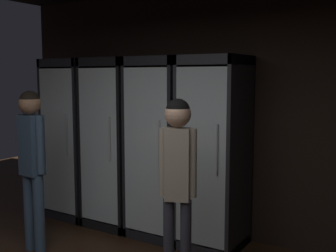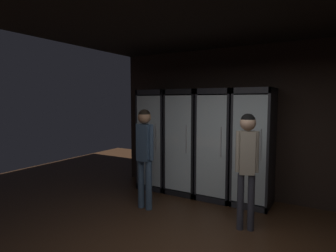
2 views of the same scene
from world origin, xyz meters
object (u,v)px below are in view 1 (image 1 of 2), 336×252
at_px(cooler_left, 118,143).
at_px(cooler_right, 216,154).
at_px(cooler_far_left, 78,139).
at_px(shopper_far, 178,169).
at_px(cooler_center, 163,148).
at_px(shopper_near, 32,153).

xyz_separation_m(cooler_left, cooler_right, (1.31, 0.00, -0.01)).
height_order(cooler_far_left, cooler_right, same).
height_order(cooler_left, shopper_far, cooler_left).
bearing_deg(shopper_far, cooler_far_left, 153.20).
xyz_separation_m(cooler_far_left, shopper_far, (2.13, -1.08, 0.07)).
xyz_separation_m(cooler_far_left, cooler_center, (1.31, -0.00, 0.01)).
bearing_deg(cooler_right, cooler_left, -179.97).
bearing_deg(shopper_far, cooler_left, 143.86).
xyz_separation_m(cooler_far_left, cooler_left, (0.66, -0.00, 0.00)).
bearing_deg(cooler_left, shopper_far, -36.14).
xyz_separation_m(cooler_center, cooler_right, (0.66, 0.00, -0.01)).
height_order(cooler_far_left, shopper_far, cooler_far_left).
bearing_deg(cooler_left, cooler_right, 0.03).
xyz_separation_m(cooler_center, shopper_near, (-0.85, -1.14, 0.04)).
height_order(shopper_near, shopper_far, shopper_near).
bearing_deg(cooler_left, cooler_center, -0.02).
distance_m(cooler_right, shopper_far, 1.09).
relative_size(cooler_left, cooler_right, 1.00).
relative_size(cooler_left, cooler_center, 1.00).
bearing_deg(cooler_left, cooler_far_left, 179.87).
distance_m(cooler_center, shopper_near, 1.43).
height_order(cooler_left, cooler_right, same).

